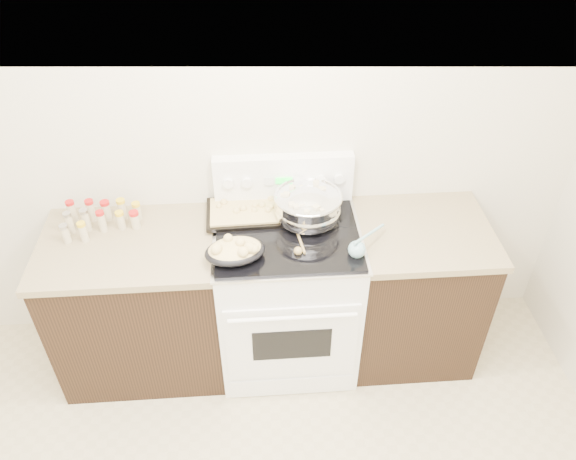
{
  "coord_description": "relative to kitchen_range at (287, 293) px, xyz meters",
  "views": [
    {
      "loc": [
        0.19,
        -0.84,
        2.79
      ],
      "look_at": [
        0.35,
        1.37,
        1.0
      ],
      "focal_mm": 35.0,
      "sensor_mm": 36.0,
      "label": 1
    }
  ],
  "objects": [
    {
      "name": "counter_left",
      "position": [
        -0.83,
        0.01,
        -0.03
      ],
      "size": [
        0.93,
        0.67,
        0.92
      ],
      "color": "black",
      "rests_on": "ground"
    },
    {
      "name": "roasting_pan",
      "position": [
        -0.27,
        -0.18,
        0.5
      ],
      "size": [
        0.33,
        0.25,
        0.12
      ],
      "color": "black",
      "rests_on": "kitchen_range"
    },
    {
      "name": "blue_ladle",
      "position": [
        0.34,
        -0.2,
        0.49
      ],
      "size": [
        0.22,
        0.24,
        0.11
      ],
      "color": "#77A8B2",
      "rests_on": "kitchen_range"
    },
    {
      "name": "kitchen_range",
      "position": [
        0.0,
        0.0,
        0.0
      ],
      "size": [
        0.78,
        0.73,
        1.22
      ],
      "color": "white",
      "rests_on": "ground"
    },
    {
      "name": "mixing_bowl",
      "position": [
        0.12,
        0.09,
        0.54
      ],
      "size": [
        0.45,
        0.45,
        0.21
      ],
      "color": "silver",
      "rests_on": "kitchen_range"
    },
    {
      "name": "wooden_spoon",
      "position": [
        0.05,
        -0.13,
        0.46
      ],
      "size": [
        0.06,
        0.26,
        0.04
      ],
      "color": "#A6884C",
      "rests_on": "kitchen_range"
    },
    {
      "name": "counter_right",
      "position": [
        0.73,
        0.01,
        -0.03
      ],
      "size": [
        0.73,
        0.67,
        0.92
      ],
      "color": "black",
      "rests_on": "ground"
    },
    {
      "name": "baking_sheet",
      "position": [
        -0.22,
        0.17,
        0.47
      ],
      "size": [
        0.42,
        0.3,
        0.06
      ],
      "color": "black",
      "rests_on": "kitchen_range"
    },
    {
      "name": "room_shell",
      "position": [
        -0.35,
        -1.42,
        1.21
      ],
      "size": [
        4.1,
        3.6,
        2.75
      ],
      "color": "beige",
      "rests_on": "ground"
    },
    {
      "name": "spice_jars",
      "position": [
        -0.98,
        0.15,
        0.49
      ],
      "size": [
        0.39,
        0.23,
        0.13
      ],
      "color": "#BFB28C",
      "rests_on": "counter_left"
    }
  ]
}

